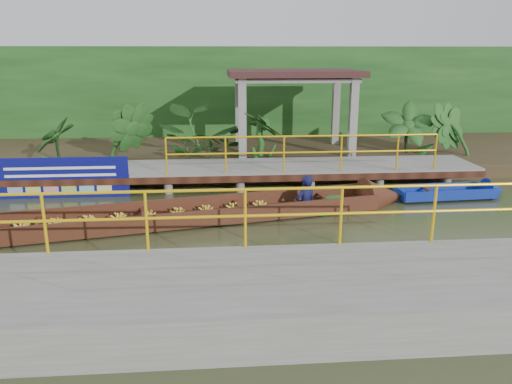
{
  "coord_description": "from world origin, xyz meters",
  "views": [
    {
      "loc": [
        0.35,
        -10.79,
        3.79
      ],
      "look_at": [
        1.27,
        0.5,
        0.6
      ],
      "focal_mm": 35.0,
      "sensor_mm": 36.0,
      "label": 1
    }
  ],
  "objects": [
    {
      "name": "far_dock",
      "position": [
        0.02,
        3.43,
        0.48
      ],
      "size": [
        16.0,
        2.06,
        1.66
      ],
      "color": "slate",
      "rests_on": "ground"
    },
    {
      "name": "foliage_backdrop",
      "position": [
        0.0,
        10.0,
        2.0
      ],
      "size": [
        30.0,
        0.8,
        4.0
      ],
      "primitive_type": "cube",
      "color": "#163F14",
      "rests_on": "ground"
    },
    {
      "name": "pavilion",
      "position": [
        3.0,
        6.3,
        2.82
      ],
      "size": [
        4.4,
        3.0,
        3.0
      ],
      "color": "slate",
      "rests_on": "ground"
    },
    {
      "name": "moored_blue_boat",
      "position": [
        7.15,
        1.65,
        0.13
      ],
      "size": [
        3.09,
        1.01,
        0.72
      ],
      "rotation": [
        0.0,
        0.0,
        0.07
      ],
      "color": "navy",
      "rests_on": "ground"
    },
    {
      "name": "vendor_boat",
      "position": [
        -0.03,
        0.31,
        0.2
      ],
      "size": [
        11.06,
        3.35,
        2.07
      ],
      "rotation": [
        0.0,
        0.0,
        0.21
      ],
      "color": "#3B1810",
      "rests_on": "ground"
    },
    {
      "name": "near_dock",
      "position": [
        1.0,
        -4.2,
        0.3
      ],
      "size": [
        18.0,
        2.4,
        1.73
      ],
      "color": "slate",
      "rests_on": "ground"
    },
    {
      "name": "ground",
      "position": [
        0.0,
        0.0,
        0.0
      ],
      "size": [
        80.0,
        80.0,
        0.0
      ],
      "primitive_type": "plane",
      "color": "#2D341A",
      "rests_on": "ground"
    },
    {
      "name": "land_strip",
      "position": [
        0.0,
        7.5,
        0.23
      ],
      "size": [
        30.0,
        8.0,
        0.45
      ],
      "primitive_type": "cube",
      "color": "#34291A",
      "rests_on": "ground"
    },
    {
      "name": "tropical_plants",
      "position": [
        1.6,
        5.3,
        1.29
      ],
      "size": [
        14.35,
        1.35,
        1.69
      ],
      "color": "#163F14",
      "rests_on": "ground"
    },
    {
      "name": "blue_banner",
      "position": [
        -3.79,
        2.48,
        0.56
      ],
      "size": [
        3.56,
        0.04,
        1.11
      ],
      "color": "#0C0E65",
      "rests_on": "ground"
    }
  ]
}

